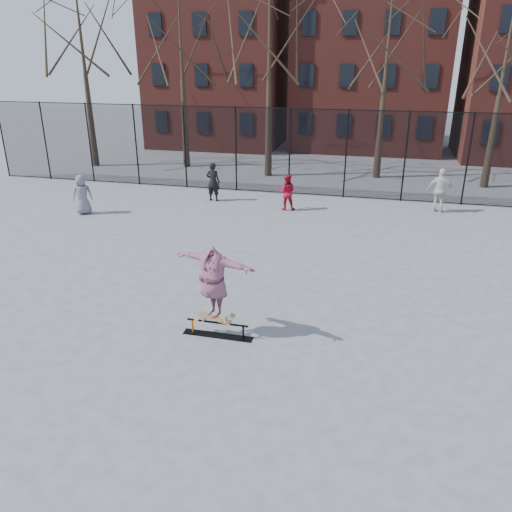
% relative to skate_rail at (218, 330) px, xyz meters
% --- Properties ---
extents(ground, '(100.00, 100.00, 0.00)m').
position_rel_skate_rail_xyz_m(ground, '(0.66, 0.29, -0.15)').
color(ground, slate).
extents(skate_rail, '(1.69, 0.26, 0.37)m').
position_rel_skate_rail_xyz_m(skate_rail, '(0.00, 0.00, 0.00)').
color(skate_rail, black).
rests_on(skate_rail, ground).
extents(skateboard, '(0.87, 0.21, 0.10)m').
position_rel_skate_rail_xyz_m(skateboard, '(-0.07, -0.00, 0.28)').
color(skateboard, '#9E663F').
rests_on(skateboard, skate_rail).
extents(skater, '(2.16, 1.13, 1.69)m').
position_rel_skate_rail_xyz_m(skater, '(-0.07, 0.00, 1.18)').
color(skater, '#6B3586').
rests_on(skater, skateboard).
extents(bystander_grey, '(0.95, 0.91, 1.64)m').
position_rel_skate_rail_xyz_m(bystander_grey, '(-8.48, 8.04, 0.68)').
color(bystander_grey, slate).
rests_on(bystander_grey, ground).
extents(bystander_black, '(0.67, 0.46, 1.75)m').
position_rel_skate_rail_xyz_m(bystander_black, '(-3.86, 11.28, 0.73)').
color(bystander_black, black).
rests_on(bystander_black, ground).
extents(bystander_red, '(0.83, 0.69, 1.54)m').
position_rel_skate_rail_xyz_m(bystander_red, '(-0.35, 10.67, 0.62)').
color(bystander_red, '#B00F23').
rests_on(bystander_red, ground).
extents(bystander_white, '(1.16, 0.66, 1.86)m').
position_rel_skate_rail_xyz_m(bystander_white, '(5.95, 11.87, 0.78)').
color(bystander_white, silver).
rests_on(bystander_white, ground).
extents(fence, '(34.03, 0.07, 4.00)m').
position_rel_skate_rail_xyz_m(fence, '(0.64, 13.29, 1.91)').
color(fence, black).
rests_on(fence, ground).
extents(tree_row, '(33.66, 7.46, 10.67)m').
position_rel_skate_rail_xyz_m(tree_row, '(0.41, 17.44, 7.21)').
color(tree_row, black).
rests_on(tree_row, ground).
extents(rowhouses, '(29.00, 7.00, 13.00)m').
position_rel_skate_rail_xyz_m(rowhouses, '(1.38, 26.29, 5.92)').
color(rowhouses, maroon).
rests_on(rowhouses, ground).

